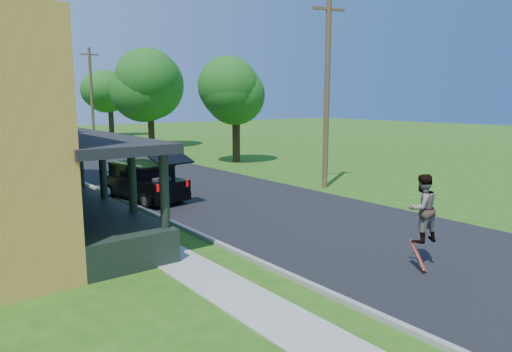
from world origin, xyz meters
TOP-DOWN VIEW (x-y plane):
  - ground at (0.00, 0.00)m, footprint 140.00×140.00m
  - street at (0.00, 20.00)m, footprint 8.00×120.00m
  - curb at (-4.05, 20.00)m, footprint 0.15×120.00m
  - sidewalk at (-5.60, 20.00)m, footprint 1.30×120.00m
  - black_suv at (-3.20, 8.67)m, footprint 2.36×4.73m
  - skateboarder at (-1.00, -3.00)m, footprint 0.96×0.82m
  - skateboard at (-1.18, -3.09)m, footprint 0.42×0.61m
  - tree_right_near at (6.91, 16.32)m, footprint 4.96×5.17m
  - tree_right_mid at (6.73, 29.46)m, footprint 6.55×6.52m
  - tree_right_far at (8.58, 44.54)m, footprint 6.15×5.81m
  - utility_pole_near at (4.94, 6.00)m, footprint 1.57×0.59m
  - utility_pole_far at (4.50, 38.42)m, footprint 1.83×0.37m

SIDE VIEW (x-z plane):
  - ground at x=0.00m, z-range 0.00..0.00m
  - street at x=0.00m, z-range -0.01..0.01m
  - curb at x=-4.05m, z-range -0.06..0.06m
  - sidewalk at x=-5.60m, z-range -0.01..0.01m
  - skateboard at x=-1.18m, z-range 0.00..0.72m
  - black_suv at x=-3.20m, z-range -0.25..1.86m
  - skateboarder at x=-1.00m, z-range 0.68..2.40m
  - utility_pole_near at x=4.94m, z-range 0.14..9.05m
  - tree_right_near at x=6.91m, z-range 1.28..8.26m
  - utility_pole_far at x=4.50m, z-range 0.16..9.59m
  - tree_right_far at x=8.58m, z-range 1.53..10.32m
  - tree_right_mid at x=6.73m, z-range 1.30..10.62m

